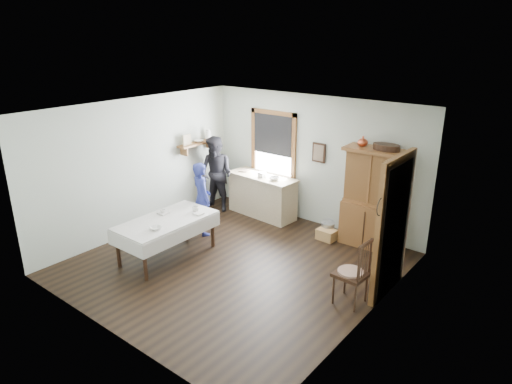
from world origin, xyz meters
TOP-DOWN VIEW (x-y plane):
  - room at (0.00, 0.00)m, footprint 5.01×5.01m
  - window at (-1.00, 2.46)m, footprint 1.18×0.07m
  - doorway at (2.46, 0.85)m, footprint 0.09×1.14m
  - wall_shelf at (-2.37, 1.54)m, footprint 0.24×1.00m
  - framed_picture at (0.15, 2.46)m, footprint 0.30×0.04m
  - rug_beater at (2.45, 0.30)m, footprint 0.01×0.27m
  - work_counter at (-1.02, 2.11)m, footprint 1.64×0.72m
  - china_hutch at (1.49, 2.18)m, footprint 1.14×0.58m
  - dining_table at (-1.15, -0.52)m, footprint 0.96×1.82m
  - spindle_chair at (2.14, 0.18)m, footprint 0.52×0.52m
  - pail at (0.68, 2.05)m, footprint 0.28×0.28m
  - wicker_basket at (0.75, 1.88)m, footprint 0.38×0.28m
  - woman_blue at (-1.37, 0.59)m, footprint 0.59×0.50m
  - figure_dark at (-2.02, 1.71)m, footprint 0.81×0.65m
  - table_cup_a at (-1.01, 0.07)m, footprint 0.17×0.17m
  - table_cup_b at (-1.38, -0.39)m, footprint 0.12×0.12m
  - table_bowl at (-0.96, -0.92)m, footprint 0.25×0.25m
  - counter_book at (-1.66, 2.11)m, footprint 0.23×0.26m
  - counter_bowl at (-0.64, 2.03)m, footprint 0.25×0.25m
  - shelf_bowl at (-2.37, 1.55)m, footprint 0.22×0.22m

SIDE VIEW (x-z plane):
  - wicker_basket at x=0.75m, z-range 0.00..0.21m
  - pail at x=0.68m, z-range 0.00..0.28m
  - dining_table at x=-1.15m, z-range 0.00..0.73m
  - work_counter at x=-1.02m, z-range 0.00..0.92m
  - spindle_chair at x=2.14m, z-range 0.00..1.06m
  - woman_blue at x=-1.37m, z-range 0.00..1.38m
  - table_bowl at x=-0.96m, z-range 0.73..0.78m
  - table_cup_b at x=-1.38m, z-range 0.73..0.82m
  - table_cup_a at x=-1.01m, z-range 0.73..0.83m
  - figure_dark at x=-2.02m, z-range 0.00..1.58m
  - counter_book at x=-1.66m, z-range 0.92..0.94m
  - china_hutch at x=1.49m, z-range 0.00..1.90m
  - counter_bowl at x=-0.64m, z-range 0.92..0.99m
  - doorway at x=2.46m, z-range 0.05..2.27m
  - room at x=0.00m, z-range 0.00..2.70m
  - framed_picture at x=0.15m, z-range 1.35..1.75m
  - wall_shelf at x=-2.37m, z-range 1.35..1.79m
  - shelf_bowl at x=-2.37m, z-range 1.57..1.62m
  - window at x=-1.00m, z-range 0.88..2.36m
  - rug_beater at x=2.45m, z-range 1.58..1.86m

